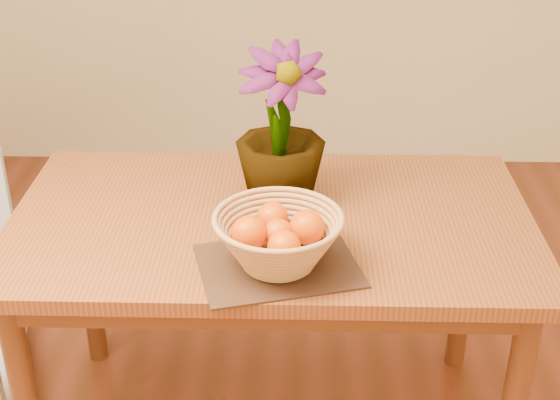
{
  "coord_description": "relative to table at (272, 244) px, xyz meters",
  "views": [
    {
      "loc": [
        0.07,
        -1.51,
        1.78
      ],
      "look_at": [
        0.03,
        0.11,
        0.9
      ],
      "focal_mm": 50.0,
      "sensor_mm": 36.0,
      "label": 1
    }
  ],
  "objects": [
    {
      "name": "wicker_basket",
      "position": [
        0.03,
        -0.24,
        0.16
      ],
      "size": [
        0.31,
        0.31,
        0.13
      ],
      "color": "tan",
      "rests_on": "placemat"
    },
    {
      "name": "orange_pile",
      "position": [
        0.03,
        -0.24,
        0.19
      ],
      "size": [
        0.22,
        0.21,
        0.08
      ],
      "rotation": [
        0.0,
        0.0,
        -0.39
      ],
      "color": "#CF5103",
      "rests_on": "wicker_basket"
    },
    {
      "name": "placemat",
      "position": [
        0.03,
        -0.24,
        0.09
      ],
      "size": [
        0.43,
        0.37,
        0.01
      ],
      "primitive_type": "cube",
      "rotation": [
        0.0,
        0.0,
        0.26
      ],
      "color": "#3A2215",
      "rests_on": "table"
    },
    {
      "name": "table",
      "position": [
        0.0,
        0.0,
        0.0
      ],
      "size": [
        1.4,
        0.8,
        0.75
      ],
      "color": "brown",
      "rests_on": "floor"
    },
    {
      "name": "potted_plant",
      "position": [
        0.02,
        0.1,
        0.3
      ],
      "size": [
        0.27,
        0.27,
        0.43
      ],
      "primitive_type": "imported",
      "rotation": [
        0.0,
        0.0,
        0.13
      ],
      "color": "#164D16",
      "rests_on": "table"
    }
  ]
}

